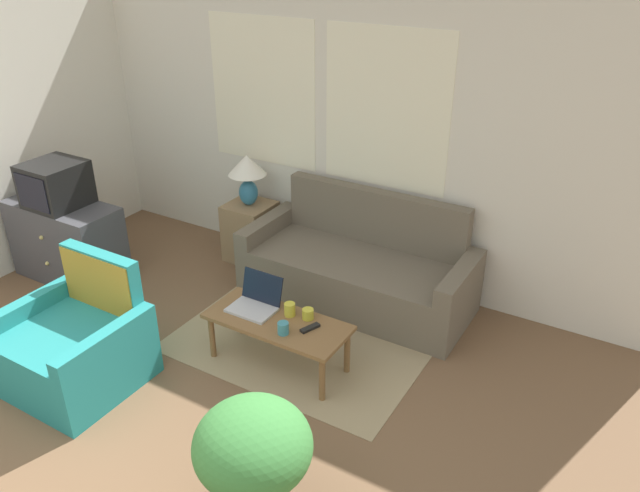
{
  "coord_description": "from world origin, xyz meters",
  "views": [
    {
      "loc": [
        2.61,
        -1.05,
        2.87
      ],
      "look_at": [
        0.51,
        2.49,
        0.75
      ],
      "focal_mm": 35.0,
      "sensor_mm": 36.0,
      "label": 1
    }
  ],
  "objects": [
    {
      "name": "wall_back",
      "position": [
        -0.0,
        3.5,
        1.31
      ],
      "size": [
        5.87,
        0.06,
        2.6
      ],
      "color": "silver",
      "rests_on": "ground_plane"
    },
    {
      "name": "coffee_table",
      "position": [
        0.47,
        1.96,
        0.34
      ],
      "size": [
        1.05,
        0.45,
        0.38
      ],
      "color": "brown",
      "rests_on": "ground_plane"
    },
    {
      "name": "table_lamp",
      "position": [
        -0.68,
        3.19,
        0.88
      ],
      "size": [
        0.35,
        0.35,
        0.48
      ],
      "color": "teal",
      "rests_on": "side_table"
    },
    {
      "name": "side_table",
      "position": [
        -0.68,
        3.19,
        0.28
      ],
      "size": [
        0.41,
        0.41,
        0.56
      ],
      "color": "#937551",
      "rests_on": "ground_plane"
    },
    {
      "name": "cup_navy",
      "position": [
        0.65,
        2.09,
        0.42
      ],
      "size": [
        0.08,
        0.08,
        0.08
      ],
      "color": "gold",
      "rests_on": "coffee_table"
    },
    {
      "name": "cup_yellow",
      "position": [
        0.51,
        2.06,
        0.43
      ],
      "size": [
        0.08,
        0.08,
        0.1
      ],
      "color": "gold",
      "rests_on": "coffee_table"
    },
    {
      "name": "tv_remote",
      "position": [
        0.73,
        1.98,
        0.39
      ],
      "size": [
        0.09,
        0.16,
        0.02
      ],
      "color": "black",
      "rests_on": "coffee_table"
    },
    {
      "name": "couch",
      "position": [
        0.55,
        3.08,
        0.27
      ],
      "size": [
        1.93,
        0.81,
        0.89
      ],
      "color": "#665B4C",
      "rests_on": "ground_plane"
    },
    {
      "name": "tv_dresser",
      "position": [
        -1.86,
        2.05,
        0.36
      ],
      "size": [
        1.05,
        0.49,
        0.72
      ],
      "color": "#424247",
      "rests_on": "ground_plane"
    },
    {
      "name": "armchair",
      "position": [
        -0.65,
        1.12,
        0.27
      ],
      "size": [
        0.87,
        0.81,
        0.87
      ],
      "color": "teal",
      "rests_on": "ground_plane"
    },
    {
      "name": "potted_plant",
      "position": [
        1.1,
        0.82,
        0.44
      ],
      "size": [
        0.63,
        0.63,
        0.72
      ],
      "color": "#4C4C4C",
      "rests_on": "ground_plane"
    },
    {
      "name": "television",
      "position": [
        -1.86,
        2.05,
        0.91
      ],
      "size": [
        0.45,
        0.47,
        0.38
      ],
      "color": "black",
      "rests_on": "tv_dresser"
    },
    {
      "name": "cup_white",
      "position": [
        0.6,
        1.84,
        0.43
      ],
      "size": [
        0.08,
        0.08,
        0.09
      ],
      "color": "teal",
      "rests_on": "coffee_table"
    },
    {
      "name": "laptop",
      "position": [
        0.24,
        2.01,
        0.44
      ],
      "size": [
        0.34,
        0.29,
        0.24
      ],
      "color": "#B7B7BC",
      "rests_on": "coffee_table"
    },
    {
      "name": "rug",
      "position": [
        0.47,
        2.49,
        0.0
      ],
      "size": [
        1.88,
        1.77,
        0.01
      ],
      "color": "#9E8966",
      "rests_on": "ground_plane"
    }
  ]
}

